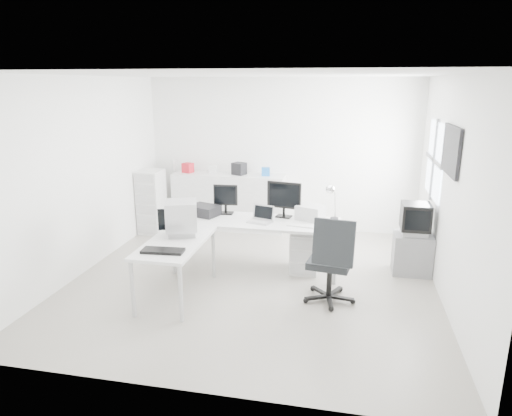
% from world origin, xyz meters
% --- Properties ---
extents(floor, '(5.00, 5.00, 0.01)m').
position_xyz_m(floor, '(0.00, 0.00, 0.00)').
color(floor, beige).
rests_on(floor, ground).
extents(ceiling, '(5.00, 5.00, 0.01)m').
position_xyz_m(ceiling, '(0.00, 0.00, 2.80)').
color(ceiling, white).
rests_on(ceiling, back_wall).
extents(back_wall, '(5.00, 0.02, 2.80)m').
position_xyz_m(back_wall, '(0.00, 2.50, 1.40)').
color(back_wall, white).
rests_on(back_wall, floor).
extents(left_wall, '(0.02, 5.00, 2.80)m').
position_xyz_m(left_wall, '(-2.50, 0.00, 1.40)').
color(left_wall, white).
rests_on(left_wall, floor).
extents(right_wall, '(0.02, 5.00, 2.80)m').
position_xyz_m(right_wall, '(2.50, 0.00, 1.40)').
color(right_wall, white).
rests_on(right_wall, floor).
extents(window, '(0.02, 1.20, 1.10)m').
position_xyz_m(window, '(2.48, 1.20, 1.60)').
color(window, white).
rests_on(window, right_wall).
extents(wall_picture, '(0.04, 0.90, 0.60)m').
position_xyz_m(wall_picture, '(2.47, 0.10, 1.90)').
color(wall_picture, black).
rests_on(wall_picture, right_wall).
extents(main_desk, '(2.40, 0.80, 0.75)m').
position_xyz_m(main_desk, '(-0.02, 0.42, 0.38)').
color(main_desk, white).
rests_on(main_desk, floor).
extents(side_desk, '(0.70, 1.40, 0.75)m').
position_xyz_m(side_desk, '(-0.87, -0.68, 0.38)').
color(side_desk, white).
rests_on(side_desk, floor).
extents(drawer_pedestal, '(0.40, 0.50, 0.60)m').
position_xyz_m(drawer_pedestal, '(0.68, 0.47, 0.30)').
color(drawer_pedestal, white).
rests_on(drawer_pedestal, floor).
extents(inkjet_printer, '(0.51, 0.45, 0.15)m').
position_xyz_m(inkjet_printer, '(-0.87, 0.52, 0.83)').
color(inkjet_printer, black).
rests_on(inkjet_printer, main_desk).
extents(lcd_monitor_small, '(0.38, 0.24, 0.46)m').
position_xyz_m(lcd_monitor_small, '(-0.57, 0.67, 0.98)').
color(lcd_monitor_small, black).
rests_on(lcd_monitor_small, main_desk).
extents(lcd_monitor_large, '(0.55, 0.31, 0.54)m').
position_xyz_m(lcd_monitor_large, '(0.33, 0.67, 1.02)').
color(lcd_monitor_large, black).
rests_on(lcd_monitor_large, main_desk).
extents(laptop, '(0.36, 0.37, 0.19)m').
position_xyz_m(laptop, '(0.03, 0.32, 0.85)').
color(laptop, '#B7B7BA').
rests_on(laptop, main_desk).
extents(white_keyboard, '(0.40, 0.18, 0.02)m').
position_xyz_m(white_keyboard, '(0.63, 0.27, 0.76)').
color(white_keyboard, white).
rests_on(white_keyboard, main_desk).
extents(white_mouse, '(0.06, 0.06, 0.06)m').
position_xyz_m(white_mouse, '(0.93, 0.32, 0.78)').
color(white_mouse, white).
rests_on(white_mouse, main_desk).
extents(laser_printer, '(0.45, 0.42, 0.21)m').
position_xyz_m(laser_printer, '(0.73, 0.64, 0.86)').
color(laser_printer, '#B3B3B3').
rests_on(laser_printer, main_desk).
extents(desk_lamp, '(0.18, 0.18, 0.45)m').
position_xyz_m(desk_lamp, '(1.08, 0.72, 0.98)').
color(desk_lamp, silver).
rests_on(desk_lamp, main_desk).
extents(crt_monitor, '(0.50, 0.50, 0.45)m').
position_xyz_m(crt_monitor, '(-0.87, -0.43, 0.98)').
color(crt_monitor, '#B7B7BA').
rests_on(crt_monitor, side_desk).
extents(black_keyboard, '(0.51, 0.24, 0.03)m').
position_xyz_m(black_keyboard, '(-0.87, -1.08, 0.77)').
color(black_keyboard, black).
rests_on(black_keyboard, side_desk).
extents(office_chair, '(0.77, 0.77, 1.16)m').
position_xyz_m(office_chair, '(1.08, -0.43, 0.58)').
color(office_chair, '#232527').
rests_on(office_chair, floor).
extents(tv_cabinet, '(0.54, 0.44, 0.59)m').
position_xyz_m(tv_cabinet, '(2.22, 0.71, 0.30)').
color(tv_cabinet, slate).
rests_on(tv_cabinet, floor).
extents(crt_tv, '(0.50, 0.48, 0.45)m').
position_xyz_m(crt_tv, '(2.22, 0.71, 0.82)').
color(crt_tv, black).
rests_on(crt_tv, tv_cabinet).
extents(sideboard, '(2.11, 0.53, 1.05)m').
position_xyz_m(sideboard, '(-0.94, 2.24, 0.53)').
color(sideboard, white).
rests_on(sideboard, floor).
extents(clutter_box_a, '(0.22, 0.21, 0.18)m').
position_xyz_m(clutter_box_a, '(-1.74, 2.24, 1.14)').
color(clutter_box_a, red).
rests_on(clutter_box_a, sideboard).
extents(clutter_box_b, '(0.15, 0.13, 0.14)m').
position_xyz_m(clutter_box_b, '(-1.24, 2.24, 1.13)').
color(clutter_box_b, white).
rests_on(clutter_box_b, sideboard).
extents(clutter_box_c, '(0.28, 0.27, 0.22)m').
position_xyz_m(clutter_box_c, '(-0.74, 2.24, 1.16)').
color(clutter_box_c, black).
rests_on(clutter_box_c, sideboard).
extents(clutter_box_d, '(0.17, 0.16, 0.15)m').
position_xyz_m(clutter_box_d, '(-0.24, 2.24, 1.13)').
color(clutter_box_d, blue).
rests_on(clutter_box_d, sideboard).
extents(clutter_bottle, '(0.07, 0.07, 0.22)m').
position_xyz_m(clutter_bottle, '(-2.04, 2.28, 1.16)').
color(clutter_bottle, white).
rests_on(clutter_bottle, sideboard).
extents(filing_cabinet, '(0.41, 0.49, 1.17)m').
position_xyz_m(filing_cabinet, '(-2.28, 1.72, 0.58)').
color(filing_cabinet, white).
rests_on(filing_cabinet, floor).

